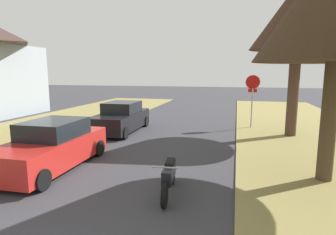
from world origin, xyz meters
TOP-DOWN VIEW (x-y plane):
  - stop_sign_far at (4.39, 14.85)m, footprint 0.81×0.38m
  - street_tree_right_mid_b at (6.21, 13.14)m, footprint 4.36×4.36m
  - parked_sedan_red at (-2.34, 6.24)m, footprint 1.98×4.42m
  - parked_sedan_black at (-2.44, 12.26)m, footprint 1.98×4.42m
  - parked_motorcycle at (1.91, 5.15)m, footprint 0.60×2.05m

SIDE VIEW (x-z plane):
  - parked_motorcycle at x=1.91m, z-range 0.00..0.97m
  - parked_sedan_red at x=-2.34m, z-range -0.06..1.51m
  - parked_sedan_black at x=-2.44m, z-range -0.06..1.51m
  - stop_sign_far at x=4.39m, z-range 0.71..3.67m
  - street_tree_right_mid_b at x=6.21m, z-range 2.07..9.40m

